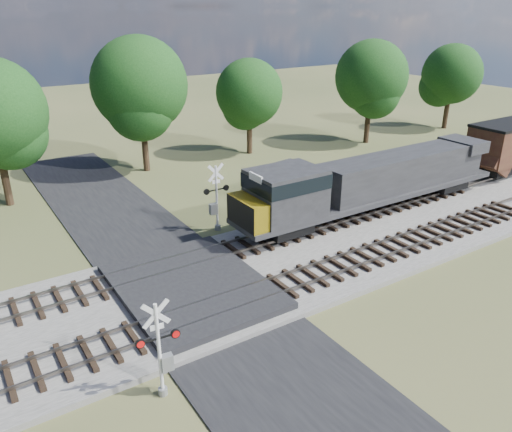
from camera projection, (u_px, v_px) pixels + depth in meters
ground at (196, 297)px, 25.48m from camera, size 160.00×160.00×0.00m
ballast_bed at (337, 244)px, 30.82m from camera, size 140.00×10.00×0.30m
road at (196, 297)px, 25.46m from camera, size 7.00×60.00×0.08m
crossing_panel at (191, 288)px, 25.74m from camera, size 7.00×9.00×0.62m
track_near at (268, 290)px, 25.34m from camera, size 140.00×2.60×0.33m
track_far at (220, 253)px, 29.20m from camera, size 140.00×2.60×0.33m
crossing_signal_near at (162, 357)px, 18.49m from camera, size 1.69×0.38×4.18m
crossing_signal_far at (216, 203)px, 32.43m from camera, size 1.84×0.40×4.57m
equipment_shed at (290, 184)px, 37.73m from camera, size 4.27×4.27×2.58m
treeline at (113, 95)px, 40.19m from camera, size 77.37×11.60×11.77m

